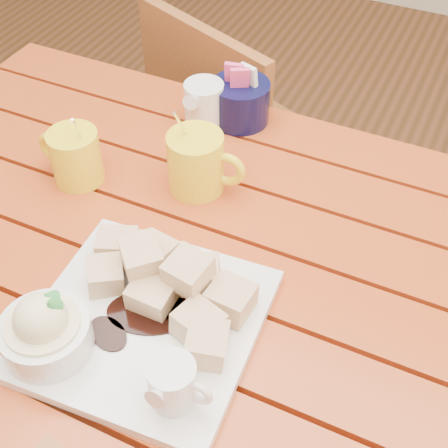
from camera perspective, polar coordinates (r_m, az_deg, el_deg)
The scene contains 7 objects.
table at distance 1.00m, azimuth -2.69°, elevation -6.92°, with size 1.20×0.79×0.75m.
dessert_plate at distance 0.81m, azimuth -8.96°, elevation -8.40°, with size 0.31×0.31×0.12m.
coffee_mug_left at distance 1.03m, azimuth -13.52°, elevation 6.11°, with size 0.12×0.08×0.14m.
coffee_mug_right at distance 0.99m, azimuth -2.44°, elevation 5.69°, with size 0.13×0.09×0.15m.
cream_pitcher at distance 1.13m, azimuth -1.75°, elevation 10.91°, with size 0.10×0.09×0.09m.
sugar_caddy at distance 1.14m, azimuth 1.52°, elevation 11.20°, with size 0.10×0.10×0.11m.
chair_far at distance 1.57m, azimuth 1.05°, elevation 6.99°, with size 0.50×0.50×0.82m.
Camera 1 is at (0.30, -0.53, 1.43)m, focal length 50.00 mm.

